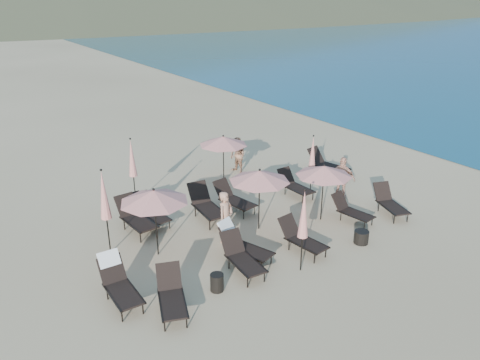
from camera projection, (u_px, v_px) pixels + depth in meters
ground at (322, 244)px, 14.27m from camera, size 800.00×800.00×0.00m
lounger_0 at (118, 282)px, 11.55m from camera, size 0.65×1.71×1.06m
lounger_1 at (242, 243)px, 13.37m from camera, size 1.13×1.78×1.04m
lounger_2 at (241, 257)px, 12.77m from camera, size 0.73×1.68×0.95m
lounger_3 at (301, 238)px, 13.79m from camera, size 0.82×1.65×0.91m
lounger_4 at (351, 210)px, 15.62m from camera, size 0.81×1.55×0.85m
lounger_5 at (390, 202)px, 16.12m from camera, size 1.08×1.71×0.92m
lounger_6 at (141, 211)px, 15.57m from camera, size 0.64×1.49×0.84m
lounger_7 at (150, 211)px, 15.44m from camera, size 0.79×1.65×0.91m
lounger_8 at (206, 204)px, 15.77m from camera, size 0.83×1.89×1.06m
lounger_9 at (233, 198)px, 16.38m from camera, size 0.95×1.75×0.96m
lounger_10 at (295, 185)px, 17.59m from camera, size 0.67×1.61×0.91m
lounger_11 at (327, 163)px, 19.58m from camera, size 1.09×1.92×1.04m
lounger_12 at (135, 217)px, 14.96m from camera, size 0.85×1.82×1.01m
lounger_13 at (171, 295)px, 11.19m from camera, size 1.10×1.71×0.92m
umbrella_open_0 at (154, 196)px, 13.04m from camera, size 1.96×1.96×2.11m
umbrella_open_1 at (260, 176)px, 14.54m from camera, size 1.94×1.94×2.08m
umbrella_open_2 at (324, 171)px, 15.19m from camera, size 1.85×1.85×1.99m
umbrella_open_3 at (223, 141)px, 18.12m from camera, size 1.89×1.89×2.04m
umbrella_closed_0 at (304, 215)px, 12.32m from camera, size 0.29×0.29×2.46m
umbrella_closed_1 at (313, 154)px, 17.18m from camera, size 0.28×0.28×2.36m
umbrella_closed_2 at (104, 196)px, 13.13m from camera, size 0.31×0.31×2.65m
umbrella_closed_3 at (132, 158)px, 16.43m from camera, size 0.29×0.29×2.48m
side_table_0 at (217, 282)px, 11.99m from camera, size 0.35×0.35×0.47m
side_table_1 at (361, 237)px, 14.28m from camera, size 0.45×0.45×0.41m
beachgoer_a at (226, 217)px, 14.19m from camera, size 0.70×0.60×1.63m
beachgoer_b at (238, 155)px, 19.71m from camera, size 0.70×0.83×1.52m
beachgoer_c at (342, 178)px, 17.17m from camera, size 0.80×1.01×1.61m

